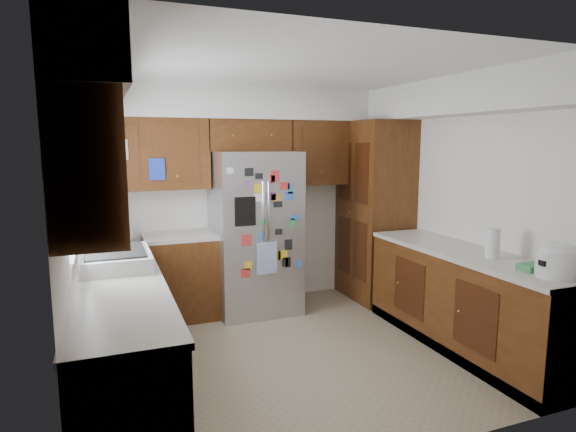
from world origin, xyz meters
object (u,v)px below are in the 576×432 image
Objects in this scene: rice_cooker at (557,259)px; fridge at (255,233)px; pantry at (374,211)px; paper_towel at (493,243)px.

fridge is at bearing 120.13° from rice_cooker.
pantry reaches higher than paper_towel.
fridge is 7.02× the size of paper_towel.
rice_cooker and paper_towel have the same top height.
paper_towel is (-0.00, 0.62, -0.01)m from rice_cooker.
paper_towel is at bearing -90.12° from pantry.
fridge reaches higher than rice_cooker.
pantry is 1.51m from fridge.
pantry is at bearing 89.99° from rice_cooker.
pantry is at bearing 89.88° from paper_towel.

